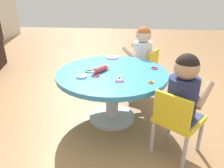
{
  "coord_description": "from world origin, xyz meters",
  "views": [
    {
      "loc": [
        -1.8,
        -0.17,
        1.18
      ],
      "look_at": [
        0.0,
        0.0,
        0.37
      ],
      "focal_mm": 34.59,
      "sensor_mm": 36.0,
      "label": 1
    }
  ],
  "objects": [
    {
      "name": "child_chair_left",
      "position": [
        -0.44,
        -0.51,
        0.31
      ],
      "size": [
        0.42,
        0.42,
        0.54
      ],
      "color": "#B7B7BC",
      "rests_on": "ground"
    },
    {
      "name": "cookie_cutter_3",
      "position": [
        -0.21,
        -0.33,
        0.49
      ],
      "size": [
        0.05,
        0.05,
        0.01
      ],
      "primitive_type": "torus",
      "color": "orange",
      "rests_on": "craft_table"
    },
    {
      "name": "seated_child_right",
      "position": [
        0.61,
        -0.29,
        0.53
      ],
      "size": [
        0.39,
        0.43,
        0.51
      ],
      "color": "#3F4772",
      "rests_on": "ground"
    },
    {
      "name": "cookie_cutter_2",
      "position": [
        0.12,
        -0.38,
        0.49
      ],
      "size": [
        0.06,
        0.06,
        0.01
      ],
      "primitive_type": "torus",
      "color": "red",
      "rests_on": "craft_table"
    },
    {
      "name": "rolling_pin",
      "position": [
        -0.02,
        0.1,
        0.51
      ],
      "size": [
        0.2,
        0.15,
        0.05
      ],
      "color": "#D83F3F",
      "rests_on": "craft_table"
    },
    {
      "name": "cookie_cutter_0",
      "position": [
        -0.02,
        0.21,
        0.49
      ],
      "size": [
        0.07,
        0.07,
        0.01
      ],
      "primitive_type": "torus",
      "color": "#4CB259",
      "rests_on": "craft_table"
    },
    {
      "name": "craft_table",
      "position": [
        0.0,
        0.0,
        0.39
      ],
      "size": [
        1.0,
        1.0,
        0.49
      ],
      "color": "silver",
      "rests_on": "ground"
    },
    {
      "name": "craft_scissors",
      "position": [
        -0.19,
        -0.08,
        0.49
      ],
      "size": [
        0.14,
        0.08,
        0.01
      ],
      "color": "silver",
      "rests_on": "craft_table"
    },
    {
      "name": "child_chair_right",
      "position": [
        0.6,
        -0.32,
        0.31
      ],
      "size": [
        0.4,
        0.4,
        0.54
      ],
      "color": "#B7B7BC",
      "rests_on": "ground"
    },
    {
      "name": "playdough_blob_1",
      "position": [
        -0.15,
        0.24,
        0.5
      ],
      "size": [
        0.09,
        0.09,
        0.01
      ],
      "primitive_type": "cylinder",
      "color": "#8CCCF2",
      "rests_on": "craft_table"
    },
    {
      "name": "seated_child_left",
      "position": [
        -0.41,
        -0.54,
        0.53
      ],
      "size": [
        0.44,
        0.42,
        0.51
      ],
      "color": "#3F4772",
      "rests_on": "ground"
    },
    {
      "name": "playdough_blob_0",
      "position": [
        0.41,
        0.03,
        0.49
      ],
      "size": [
        0.13,
        0.13,
        0.01
      ],
      "primitive_type": "cylinder",
      "color": "pink",
      "rests_on": "craft_table"
    },
    {
      "name": "ground_plane",
      "position": [
        0.0,
        0.0,
        0.0
      ],
      "size": [
        10.0,
        10.0,
        0.0
      ],
      "primitive_type": "plane",
      "color": "#9E7247"
    },
    {
      "name": "cookie_cutter_1",
      "position": [
        -0.12,
        0.13,
        0.49
      ],
      "size": [
        0.07,
        0.07,
        0.01
      ],
      "primitive_type": "torus",
      "color": "red",
      "rests_on": "craft_table"
    }
  ]
}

